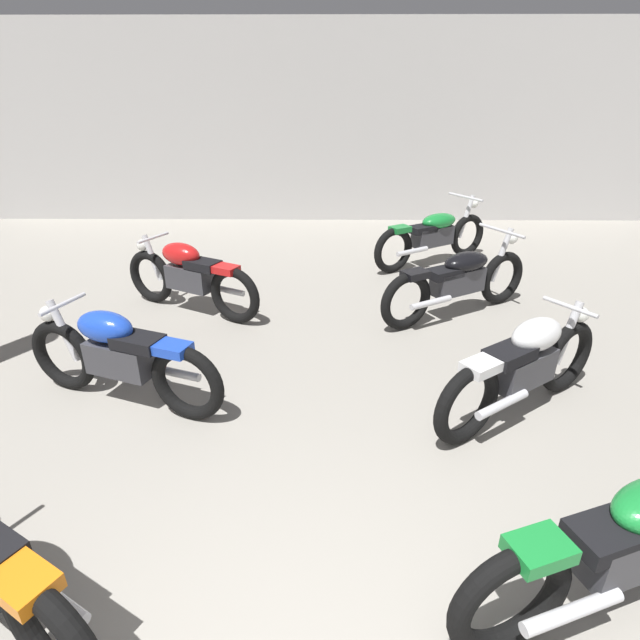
{
  "coord_description": "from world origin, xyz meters",
  "views": [
    {
      "loc": [
        0.05,
        -0.8,
        2.54
      ],
      "look_at": [
        0.0,
        3.42,
        0.55
      ],
      "focal_mm": 28.42,
      "sensor_mm": 36.0,
      "label": 1
    }
  ],
  "objects_px": {
    "motorcycle_left_row_2": "(189,276)",
    "motorcycle_right_row_1": "(524,366)",
    "motorcycle_right_row_2": "(459,279)",
    "motorcycle_right_row_3": "(433,235)",
    "motorcycle_left_row_1": "(119,356)",
    "motorcycle_right_row_0": "(640,539)"
  },
  "relations": [
    {
      "from": "motorcycle_left_row_2",
      "to": "motorcycle_right_row_2",
      "type": "xyz_separation_m",
      "value": [
        3.18,
        -0.07,
        -0.01
      ]
    },
    {
      "from": "motorcycle_left_row_2",
      "to": "motorcycle_right_row_1",
      "type": "distance_m",
      "value": 3.84
    },
    {
      "from": "motorcycle_left_row_1",
      "to": "motorcycle_right_row_0",
      "type": "relative_size",
      "value": 0.91
    },
    {
      "from": "motorcycle_right_row_2",
      "to": "motorcycle_right_row_1",
      "type": "bearing_deg",
      "value": -88.24
    },
    {
      "from": "motorcycle_right_row_0",
      "to": "motorcycle_right_row_3",
      "type": "xyz_separation_m",
      "value": [
        0.03,
        5.61,
        0.0
      ]
    },
    {
      "from": "motorcycle_left_row_1",
      "to": "motorcycle_right_row_2",
      "type": "height_order",
      "value": "motorcycle_right_row_2"
    },
    {
      "from": "motorcycle_right_row_0",
      "to": "motorcycle_right_row_3",
      "type": "bearing_deg",
      "value": 89.71
    },
    {
      "from": "motorcycle_left_row_1",
      "to": "motorcycle_right_row_2",
      "type": "xyz_separation_m",
      "value": [
        3.29,
        1.86,
        -0.01
      ]
    },
    {
      "from": "motorcycle_right_row_1",
      "to": "motorcycle_right_row_2",
      "type": "bearing_deg",
      "value": 91.76
    },
    {
      "from": "motorcycle_right_row_2",
      "to": "motorcycle_right_row_3",
      "type": "xyz_separation_m",
      "value": [
        0.07,
        1.9,
        0.0
      ]
    },
    {
      "from": "motorcycle_left_row_2",
      "to": "motorcycle_right_row_2",
      "type": "height_order",
      "value": "motorcycle_right_row_2"
    },
    {
      "from": "motorcycle_left_row_2",
      "to": "motorcycle_right_row_1",
      "type": "xyz_separation_m",
      "value": [
        3.24,
        -2.06,
        0.0
      ]
    },
    {
      "from": "motorcycle_right_row_1",
      "to": "motorcycle_right_row_3",
      "type": "bearing_deg",
      "value": 89.9
    },
    {
      "from": "motorcycle_left_row_1",
      "to": "motorcycle_right_row_3",
      "type": "xyz_separation_m",
      "value": [
        3.36,
        3.76,
        -0.01
      ]
    },
    {
      "from": "motorcycle_right_row_1",
      "to": "motorcycle_left_row_1",
      "type": "bearing_deg",
      "value": 177.84
    },
    {
      "from": "motorcycle_left_row_2",
      "to": "motorcycle_right_row_3",
      "type": "height_order",
      "value": "motorcycle_right_row_3"
    },
    {
      "from": "motorcycle_right_row_0",
      "to": "motorcycle_left_row_2",
      "type": "bearing_deg",
      "value": 130.38
    },
    {
      "from": "motorcycle_right_row_3",
      "to": "motorcycle_left_row_1",
      "type": "bearing_deg",
      "value": -131.75
    },
    {
      "from": "motorcycle_left_row_1",
      "to": "motorcycle_right_row_3",
      "type": "bearing_deg",
      "value": 48.25
    },
    {
      "from": "motorcycle_left_row_1",
      "to": "motorcycle_right_row_2",
      "type": "distance_m",
      "value": 3.78
    },
    {
      "from": "motorcycle_right_row_1",
      "to": "motorcycle_right_row_3",
      "type": "distance_m",
      "value": 3.89
    },
    {
      "from": "motorcycle_left_row_1",
      "to": "motorcycle_right_row_3",
      "type": "distance_m",
      "value": 5.04
    }
  ]
}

